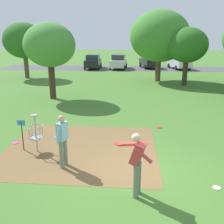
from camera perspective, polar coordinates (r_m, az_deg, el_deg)
ground_plane at (r=7.86m, az=5.66°, el=-13.78°), size 160.00×160.00×0.00m
dirt_tee_pad at (r=9.49m, az=-7.01°, el=-8.21°), size 5.53×4.85×0.01m
disc_golf_basket at (r=9.33m, az=-17.21°, el=-4.31°), size 0.98×0.58×1.39m
player_foreground_watching at (r=6.46m, az=5.70°, el=-10.92°), size 0.98×0.76×1.71m
player_throwing at (r=7.97m, az=-11.16°, el=-5.82°), size 0.44×0.49×1.71m
frisbee_near_basket at (r=7.73m, az=22.64°, el=-15.57°), size 0.21×0.21×0.02m
frisbee_by_tee at (r=10.56m, az=-21.05°, el=-6.57°), size 0.23×0.23×0.02m
frisbee_mid_grass at (r=11.70m, az=10.68°, el=-3.48°), size 0.23×0.23×0.02m
tree_near_right at (r=24.10m, az=10.76°, el=16.49°), size 5.39×5.39×6.36m
tree_mid_left at (r=17.08m, az=-13.94°, el=14.43°), size 3.29×3.29×4.90m
tree_mid_center at (r=27.02m, az=-19.32°, el=14.99°), size 4.02×4.02×5.38m
tree_mid_right at (r=22.46m, az=16.67°, el=14.27°), size 3.39×3.39×4.80m
parking_lot_strip at (r=34.12m, az=5.21°, el=9.80°), size 36.00×6.00×0.01m
parked_car_leftmost at (r=33.70m, az=-4.30°, el=11.30°), size 2.05×4.24×1.84m
parked_car_center_left at (r=33.55m, az=1.51°, el=11.32°), size 2.16×4.29×1.84m
parked_car_center_right at (r=34.88m, az=8.44°, el=11.35°), size 2.67×4.49×1.84m
parked_car_rightmost at (r=34.54m, az=14.98°, el=10.93°), size 2.68×4.49×1.84m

